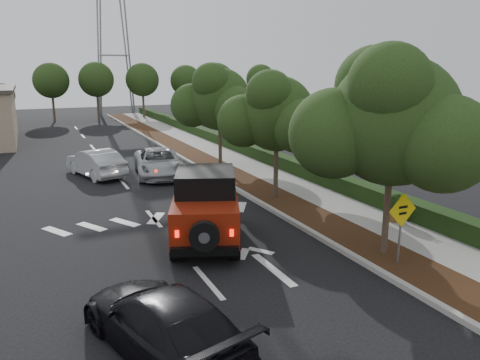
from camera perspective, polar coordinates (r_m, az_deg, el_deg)
ground at (r=13.02m, az=-3.90°, el=-12.34°), size 120.00×120.00×0.00m
curb at (r=25.20m, az=-3.66°, el=0.73°), size 0.20×70.00×0.15m
planting_strip at (r=25.56m, az=-1.56°, el=0.91°), size 1.80×70.00×0.12m
sidewalk at (r=26.33m, az=2.25°, el=1.28°), size 2.00×70.00×0.12m
hedge at (r=26.90m, az=4.93°, el=2.25°), size 0.80×70.00×0.80m
transmission_tower at (r=60.11m, az=-14.72°, el=7.78°), size 7.00×4.00×28.00m
street_tree_near at (r=15.34m, az=17.05°, el=-8.80°), size 3.80×3.80×5.92m
street_tree_mid at (r=20.76m, az=4.33°, el=-2.31°), size 3.20×3.20×5.32m
street_tree_far at (r=26.47m, az=-2.40°, el=1.22°), size 3.40×3.40×5.62m
red_jeep at (r=15.61m, az=-4.20°, el=-3.11°), size 3.45×4.86×2.38m
silver_suv_ahead at (r=25.36m, az=-9.90°, el=2.11°), size 3.10×5.40×1.42m
black_suv_oncoming at (r=10.02m, az=-9.43°, el=-16.65°), size 3.06×5.01×1.36m
silver_sedan_oncoming at (r=25.97m, az=-17.17°, el=2.01°), size 2.78×4.68×1.46m
speed_hump_sign at (r=14.13m, az=19.10°, el=-4.51°), size 1.00×0.09×2.13m
terracotta_planter at (r=18.19m, az=18.39°, el=-2.84°), size 0.64×0.64×1.12m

